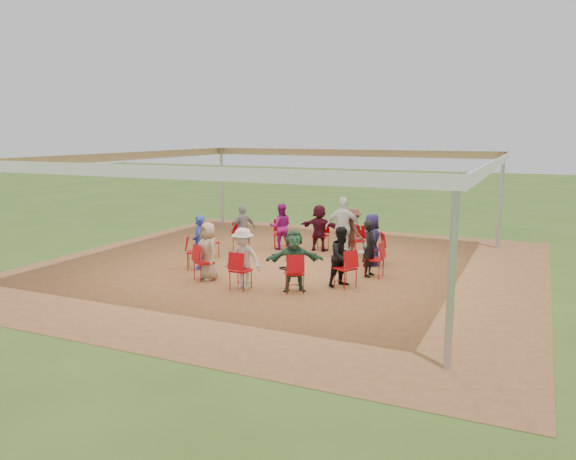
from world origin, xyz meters
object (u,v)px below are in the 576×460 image
at_px(person_seated_9, 294,260).
at_px(chair_11, 345,269).
at_px(chair_6, 210,243).
at_px(chair_10, 295,273).
at_px(person_seated_7, 208,251).
at_px(person_seated_5, 243,229).
at_px(chair_8, 204,262).
at_px(person_seated_3, 319,228).
at_px(person_seated_6, 199,242).
at_px(person_seated_2, 352,232).
at_px(person_seated_10, 342,256).
at_px(standing_person, 343,228).
at_px(person_seated_1, 372,240).
at_px(cable_coil, 284,268).
at_px(chair_2, 355,241).
at_px(chair_0, 374,259).
at_px(chair_3, 321,236).
at_px(chair_9, 241,271).
at_px(person_seated_4, 281,227).
at_px(chair_1, 376,249).
at_px(chair_7, 195,252).
at_px(person_seated_8, 243,258).
at_px(person_seated_0, 370,249).
at_px(chair_5, 241,237).
at_px(chair_4, 280,234).

bearing_deg(person_seated_9, chair_11, 9.62).
bearing_deg(chair_11, chair_6, 105.00).
distance_m(chair_10, person_seated_7, 2.40).
bearing_deg(person_seated_5, chair_6, 9.62).
bearing_deg(chair_8, chair_10, 30.00).
bearing_deg(person_seated_3, person_seated_6, 60.00).
bearing_deg(person_seated_2, person_seated_10, 135.00).
xyz_separation_m(person_seated_3, standing_person, (1.00, -0.69, 0.18)).
relative_size(person_seated_1, cable_coil, 4.03).
bearing_deg(cable_coil, chair_2, 62.35).
bearing_deg(chair_6, chair_0, 90.00).
xyz_separation_m(chair_11, person_seated_10, (-0.10, 0.06, 0.27)).
bearing_deg(standing_person, chair_3, -50.90).
relative_size(chair_0, chair_3, 1.00).
bearing_deg(chair_8, chair_2, 90.00).
bearing_deg(person_seated_7, chair_9, 9.62).
bearing_deg(chair_2, chair_0, 150.00).
xyz_separation_m(person_seated_3, person_seated_5, (-2.03, -1.12, 0.00)).
bearing_deg(person_seated_4, person_seated_7, 60.00).
bearing_deg(standing_person, chair_9, 62.96).
relative_size(chair_1, chair_11, 1.00).
height_order(chair_11, person_seated_9, person_seated_9).
bearing_deg(person_seated_4, person_seated_10, 105.00).
height_order(chair_2, person_seated_5, person_seated_5).
bearing_deg(person_seated_1, cable_coil, 95.27).
bearing_deg(person_seated_7, chair_2, 90.00).
height_order(chair_9, person_seated_9, person_seated_9).
relative_size(chair_9, person_seated_2, 0.63).
xyz_separation_m(chair_7, person_seated_4, (1.01, 3.21, 0.27)).
xyz_separation_m(chair_3, cable_coil, (-0.00, -2.67, -0.43)).
bearing_deg(person_seated_8, chair_8, 170.38).
distance_m(person_seated_7, standing_person, 4.26).
bearing_deg(person_seated_8, chair_1, 59.17).
distance_m(chair_1, person_seated_10, 2.40).
relative_size(person_seated_4, standing_person, 0.80).
xyz_separation_m(person_seated_8, cable_coil, (0.09, 2.09, -0.70)).
bearing_deg(person_seated_7, person_seated_5, 135.00).
height_order(chair_0, person_seated_9, person_seated_9).
bearing_deg(person_seated_3, person_seated_2, 165.00).
bearing_deg(person_seated_2, chair_10, 120.83).
height_order(chair_3, person_seated_0, person_seated_0).
relative_size(chair_10, person_seated_4, 0.63).
bearing_deg(person_seated_7, chair_5, 136.44).
bearing_deg(chair_11, chair_5, 90.00).
distance_m(chair_3, chair_11, 4.22).
distance_m(person_seated_1, person_seated_4, 3.28).
distance_m(person_seated_10, standing_person, 2.99).
distance_m(chair_4, chair_11, 4.71).
distance_m(chair_3, standing_person, 1.36).
distance_m(chair_6, chair_9, 3.45).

